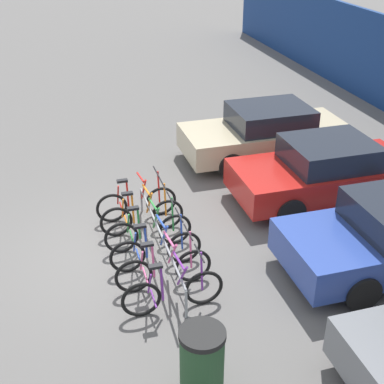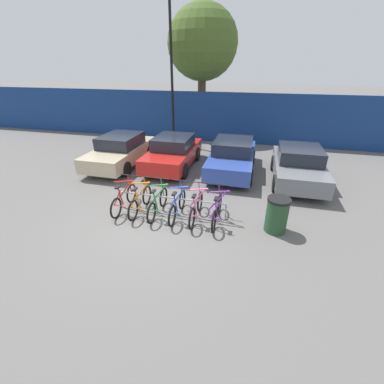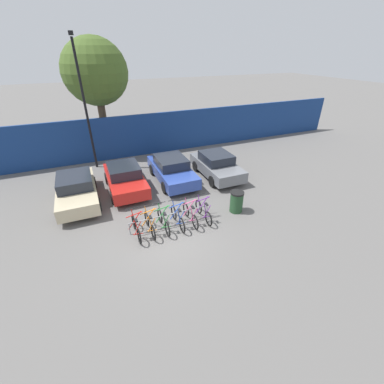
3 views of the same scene
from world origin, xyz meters
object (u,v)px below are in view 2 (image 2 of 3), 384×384
object	(u,v)px
car_beige	(121,150)
car_blue	(232,156)
trash_bin	(277,215)
tree_behind_hoarding	(203,44)
car_red	(173,152)
lamp_post	(172,67)
bike_rack	(170,199)
bicycle_red	(124,199)
bicycle_pink	(196,208)
car_grey	(298,165)
bicycle_blue	(177,206)
bicycle_purple	(217,211)
bicycle_orange	(140,201)
bicycle_green	(158,203)

from	to	relation	value
car_beige	car_blue	bearing A→B (deg)	4.60
trash_bin	tree_behind_hoarding	bearing A→B (deg)	112.71
car_red	lamp_post	xyz separation A→B (m)	(-1.20, 3.82, 3.45)
bike_rack	bicycle_red	xyz separation A→B (m)	(-1.52, -0.15, -0.11)
bicycle_pink	trash_bin	xyz separation A→B (m)	(2.32, -0.04, 0.14)
car_grey	lamp_post	bearing A→B (deg)	147.26
bicycle_pink	car_red	bearing A→B (deg)	112.81
trash_bin	car_blue	bearing A→B (deg)	111.89
bicycle_pink	bicycle_blue	bearing A→B (deg)	176.31
bicycle_purple	lamp_post	bearing A→B (deg)	112.11
bike_rack	bicycle_pink	world-z (taller)	bicycle_pink
bicycle_red	car_red	distance (m)	4.18
bike_rack	bicycle_orange	distance (m)	0.97
bicycle_purple	car_beige	xyz separation A→B (m)	(-5.13, 3.81, 0.31)
car_beige	car_red	xyz separation A→B (m)	(2.43, 0.34, -0.00)
car_blue	car_red	bearing A→B (deg)	-178.41
trash_bin	tree_behind_hoarding	xyz separation A→B (m)	(-4.53, 10.81, 4.84)
bicycle_purple	car_red	bearing A→B (deg)	119.07
bicycle_orange	car_beige	size ratio (longest dim) A/B	0.40
bicycle_orange	bicycle_blue	xyz separation A→B (m)	(1.24, 0.00, 0.00)
bicycle_pink	bicycle_red	bearing A→B (deg)	176.31
bike_rack	bicycle_purple	world-z (taller)	bicycle_purple
bicycle_purple	lamp_post	xyz separation A→B (m)	(-3.91, 7.97, 3.76)
car_beige	tree_behind_hoarding	xyz separation A→B (m)	(2.30, 6.96, 4.67)
bike_rack	bicycle_orange	xyz separation A→B (m)	(-0.95, -0.15, -0.11)
car_red	bicycle_green	bearing A→B (deg)	-78.67
car_beige	trash_bin	bearing A→B (deg)	-29.45
car_grey	car_red	bearing A→B (deg)	175.91
bicycle_orange	bicycle_purple	xyz separation A→B (m)	(2.46, 0.00, 0.00)
car_grey	trash_bin	bearing A→B (deg)	-103.92
bicycle_green	car_red	size ratio (longest dim) A/B	0.43
bicycle_pink	car_red	world-z (taller)	car_red
bicycle_orange	bicycle_green	bearing A→B (deg)	-0.13
car_blue	trash_bin	distance (m)	4.60
car_blue	car_grey	world-z (taller)	same
car_beige	car_blue	size ratio (longest dim) A/B	0.99
bicycle_blue	car_grey	size ratio (longest dim) A/B	0.43
bicycle_red	bike_rack	bearing A→B (deg)	2.24
bicycle_pink	lamp_post	size ratio (longest dim) A/B	0.23
car_grey	bicycle_orange	bearing A→B (deg)	-143.52
car_red	bicycle_pink	bearing A→B (deg)	-63.50
car_blue	tree_behind_hoarding	distance (m)	8.52
bike_rack	trash_bin	world-z (taller)	trash_bin
bicycle_purple	trash_bin	bearing A→B (deg)	-5.29
car_beige	car_red	world-z (taller)	same
bicycle_orange	bicycle_blue	world-z (taller)	same
bicycle_purple	car_beige	distance (m)	6.40
bicycle_orange	car_grey	distance (m)	6.35
bicycle_red	bicycle_purple	size ratio (longest dim) A/B	1.00
lamp_post	bike_rack	bearing A→B (deg)	-73.01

